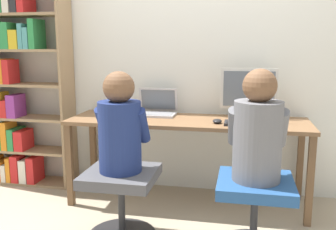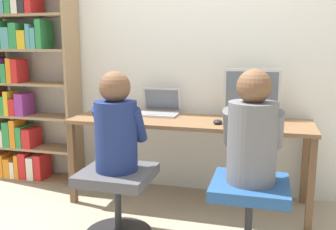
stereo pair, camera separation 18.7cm
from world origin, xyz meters
name	(u,v)px [view 1 (the left image)]	position (x,y,z in m)	size (l,w,h in m)	color
ground_plane	(181,217)	(0.00, 0.00, 0.00)	(14.00, 14.00, 0.00)	tan
wall_back	(194,47)	(0.00, 0.64, 1.30)	(10.00, 0.05, 2.60)	silver
desk	(187,128)	(0.00, 0.29, 0.64)	(1.96, 0.58, 0.72)	brown
desktop_monitor	(249,92)	(0.49, 0.46, 0.93)	(0.46, 0.17, 0.41)	beige
laptop	(156,109)	(-0.30, 0.44, 0.77)	(0.35, 0.27, 0.23)	#B7B7BC
keyboard	(252,124)	(0.51, 0.16, 0.73)	(0.41, 0.16, 0.03)	#232326
computer_mouse_by_keyboard	(217,121)	(0.25, 0.19, 0.74)	(0.07, 0.10, 0.03)	black
office_chair_left	(254,207)	(0.54, -0.41, 0.30)	(0.47, 0.47, 0.49)	#262628
office_chair_right	(121,197)	(-0.35, -0.41, 0.30)	(0.47, 0.47, 0.49)	#262628
person_at_monitor	(258,132)	(0.54, -0.40, 0.80)	(0.37, 0.33, 0.69)	slate
person_at_laptop	(120,127)	(-0.35, -0.41, 0.79)	(0.35, 0.31, 0.67)	navy
bookshelf	(15,85)	(-1.66, 0.44, 0.95)	(0.86, 0.28, 1.91)	#997A56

